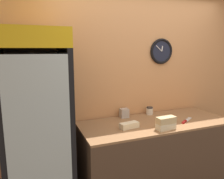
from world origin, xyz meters
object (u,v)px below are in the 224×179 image
at_px(condiment_jar, 150,111).
at_px(napkin_dispenser, 124,113).
at_px(sandwich_flat_left, 129,125).
at_px(chefs_knife, 186,121).
at_px(sandwich_stack_middle, 166,120).
at_px(sandwich_stack_bottom, 166,126).
at_px(beverage_cooler, 37,120).

height_order(condiment_jar, napkin_dispenser, napkin_dispenser).
relative_size(condiment_jar, napkin_dispenser, 0.87).
bearing_deg(sandwich_flat_left, chefs_knife, -4.16).
relative_size(chefs_knife, napkin_dispenser, 2.25).
height_order(chefs_knife, condiment_jar, condiment_jar).
bearing_deg(sandwich_stack_middle, napkin_dispenser, 114.13).
bearing_deg(condiment_jar, chefs_knife, -59.13).
bearing_deg(chefs_knife, condiment_jar, 120.87).
height_order(sandwich_flat_left, chefs_knife, sandwich_flat_left).
bearing_deg(sandwich_stack_middle, condiment_jar, 77.06).
height_order(sandwich_stack_bottom, napkin_dispenser, napkin_dispenser).
height_order(sandwich_stack_middle, condiment_jar, sandwich_stack_middle).
bearing_deg(sandwich_flat_left, beverage_cooler, 171.29).
bearing_deg(sandwich_stack_middle, chefs_knife, 18.96).
xyz_separation_m(sandwich_flat_left, chefs_knife, (0.75, -0.05, -0.02)).
bearing_deg(chefs_knife, sandwich_flat_left, 175.84).
relative_size(sandwich_stack_middle, condiment_jar, 2.19).
height_order(sandwich_stack_bottom, chefs_knife, sandwich_stack_bottom).
distance_m(beverage_cooler, condiment_jar, 1.51).
bearing_deg(condiment_jar, sandwich_flat_left, -142.62).
bearing_deg(sandwich_stack_bottom, napkin_dispenser, 114.13).
relative_size(sandwich_stack_bottom, sandwich_flat_left, 1.00).
relative_size(sandwich_stack_middle, napkin_dispenser, 1.91).
bearing_deg(napkin_dispenser, beverage_cooler, -168.21).
bearing_deg(napkin_dispenser, sandwich_stack_middle, -65.87).
distance_m(beverage_cooler, sandwich_flat_left, 1.01).
height_order(beverage_cooler, sandwich_stack_bottom, beverage_cooler).
height_order(beverage_cooler, napkin_dispenser, beverage_cooler).
xyz_separation_m(condiment_jar, napkin_dispenser, (-0.39, 0.00, 0.01)).
xyz_separation_m(sandwich_stack_middle, napkin_dispenser, (-0.26, 0.57, -0.05)).
xyz_separation_m(beverage_cooler, sandwich_stack_middle, (1.35, -0.34, -0.06)).
distance_m(chefs_knife, condiment_jar, 0.51).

